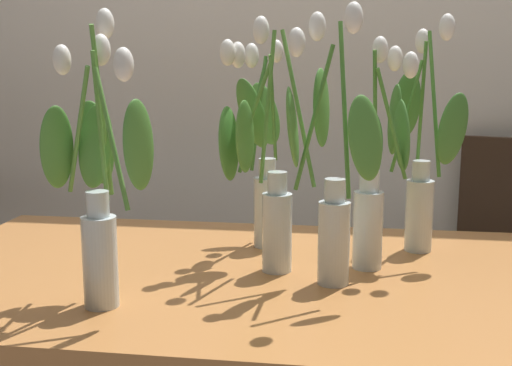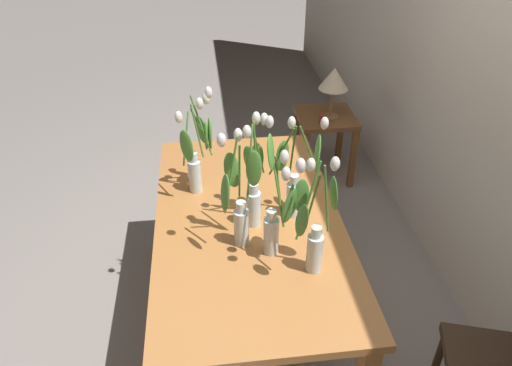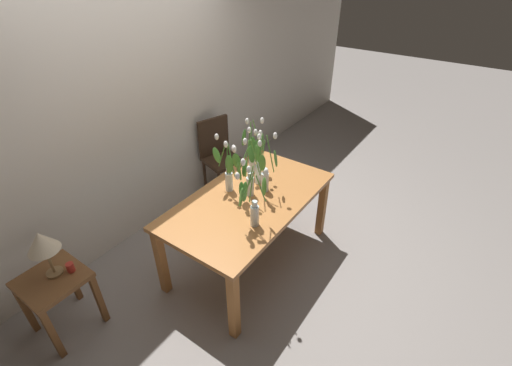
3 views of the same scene
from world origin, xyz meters
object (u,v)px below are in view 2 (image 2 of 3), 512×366
(pillar_candle, at_px, (323,119))
(table_lamp, at_px, (334,80))
(tulip_vase_0, at_px, (314,229))
(tulip_vase_5, at_px, (277,223))
(side_table, at_px, (325,129))
(tulip_vase_3, at_px, (293,178))
(dining_table, at_px, (248,232))
(tulip_vase_4, at_px, (254,186))
(tulip_vase_2, at_px, (238,209))
(tulip_vase_1, at_px, (198,153))

(pillar_candle, bearing_deg, table_lamp, 136.41)
(tulip_vase_0, xyz_separation_m, tulip_vase_5, (-0.11, -0.13, -0.04))
(tulip_vase_5, distance_m, side_table, 1.89)
(tulip_vase_0, distance_m, tulip_vase_5, 0.18)
(tulip_vase_3, bearing_deg, dining_table, -87.35)
(tulip_vase_4, xyz_separation_m, pillar_candle, (-1.34, 0.68, -0.37))
(tulip_vase_2, xyz_separation_m, side_table, (-1.61, 0.82, -0.50))
(table_lamp, bearing_deg, tulip_vase_1, -41.95)
(tulip_vase_4, distance_m, side_table, 1.73)
(dining_table, distance_m, pillar_candle, 1.49)
(table_lamp, bearing_deg, tulip_vase_0, -17.37)
(tulip_vase_4, distance_m, pillar_candle, 1.55)
(tulip_vase_0, distance_m, tulip_vase_4, 0.40)
(tulip_vase_0, relative_size, tulip_vase_3, 1.10)
(tulip_vase_1, xyz_separation_m, tulip_vase_5, (0.54, 0.32, -0.05))
(tulip_vase_4, xyz_separation_m, side_table, (-1.47, 0.74, -0.52))
(dining_table, distance_m, tulip_vase_5, 0.39)
(table_lamp, bearing_deg, tulip_vase_5, -22.51)
(dining_table, height_order, tulip_vase_2, tulip_vase_2)
(tulip_vase_1, relative_size, tulip_vase_5, 1.09)
(tulip_vase_3, distance_m, side_table, 1.61)
(tulip_vase_2, xyz_separation_m, tulip_vase_3, (-0.18, 0.28, 0.02))
(table_lamp, height_order, pillar_candle, table_lamp)
(tulip_vase_0, distance_m, tulip_vase_1, 0.79)
(table_lamp, bearing_deg, tulip_vase_3, -22.35)
(tulip_vase_4, bearing_deg, tulip_vase_0, 30.91)
(side_table, bearing_deg, tulip_vase_5, -21.40)
(tulip_vase_3, distance_m, tulip_vase_4, 0.19)
(tulip_vase_4, xyz_separation_m, table_lamp, (-1.43, 0.76, -0.10))
(tulip_vase_4, relative_size, tulip_vase_5, 1.09)
(tulip_vase_2, xyz_separation_m, tulip_vase_5, (0.09, 0.16, -0.02))
(tulip_vase_3, bearing_deg, pillar_candle, 159.38)
(tulip_vase_3, bearing_deg, tulip_vase_1, -120.96)
(dining_table, relative_size, side_table, 2.91)
(tulip_vase_2, relative_size, side_table, 1.06)
(tulip_vase_3, height_order, pillar_candle, tulip_vase_3)
(dining_table, xyz_separation_m, tulip_vase_4, (0.04, 0.02, 0.30))
(side_table, height_order, pillar_candle, pillar_candle)
(tulip_vase_0, distance_m, table_lamp, 1.86)
(side_table, bearing_deg, tulip_vase_3, -21.03)
(tulip_vase_3, distance_m, tulip_vase_5, 0.30)
(tulip_vase_4, bearing_deg, tulip_vase_3, 103.84)
(side_table, bearing_deg, tulip_vase_0, -16.40)
(tulip_vase_2, xyz_separation_m, tulip_vase_4, (-0.14, 0.09, 0.02))
(tulip_vase_0, xyz_separation_m, tulip_vase_2, (-0.20, -0.29, -0.03))
(tulip_vase_5, relative_size, table_lamp, 1.33)
(dining_table, xyz_separation_m, tulip_vase_3, (-0.01, 0.21, 0.30))
(tulip_vase_0, bearing_deg, table_lamp, 162.63)
(tulip_vase_5, xyz_separation_m, table_lamp, (-1.66, 0.69, -0.06))
(tulip_vase_3, distance_m, table_lamp, 1.50)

